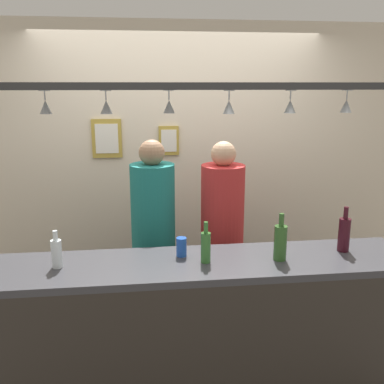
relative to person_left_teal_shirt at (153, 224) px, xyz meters
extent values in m
plane|color=#4C4742|center=(0.27, -0.39, -1.00)|extent=(8.00, 8.00, 0.00)
cube|color=beige|center=(0.27, 0.71, 0.30)|extent=(4.40, 0.06, 2.60)
cube|color=#38383D|center=(0.27, -0.74, -0.03)|extent=(2.70, 0.55, 0.04)
cube|color=#2D2823|center=(0.27, -1.00, -0.53)|extent=(2.65, 0.04, 0.95)
cube|color=black|center=(0.27, -0.69, 1.05)|extent=(2.20, 0.36, 0.04)
cylinder|color=silver|center=(-0.61, -0.65, 1.03)|extent=(0.06, 0.06, 0.00)
cylinder|color=silver|center=(-0.61, -0.65, 1.00)|extent=(0.01, 0.01, 0.06)
cone|color=silver|center=(-0.61, -0.65, 0.93)|extent=(0.07, 0.07, 0.08)
cylinder|color=silver|center=(-0.27, -0.67, 1.03)|extent=(0.06, 0.06, 0.00)
cylinder|color=silver|center=(-0.27, -0.67, 1.00)|extent=(0.01, 0.01, 0.06)
cone|color=silver|center=(-0.27, -0.67, 0.93)|extent=(0.07, 0.07, 0.08)
cylinder|color=silver|center=(0.09, -0.67, 1.03)|extent=(0.06, 0.06, 0.00)
cylinder|color=silver|center=(0.09, -0.67, 1.00)|extent=(0.01, 0.01, 0.06)
cone|color=silver|center=(0.09, -0.67, 0.93)|extent=(0.07, 0.07, 0.08)
cylinder|color=silver|center=(0.42, -0.75, 1.03)|extent=(0.06, 0.06, 0.00)
cylinder|color=silver|center=(0.42, -0.75, 1.00)|extent=(0.01, 0.01, 0.06)
cone|color=silver|center=(0.42, -0.75, 0.93)|extent=(0.07, 0.07, 0.08)
cylinder|color=silver|center=(0.79, -0.74, 1.03)|extent=(0.06, 0.06, 0.00)
cylinder|color=silver|center=(0.79, -0.74, 1.00)|extent=(0.01, 0.01, 0.06)
cone|color=silver|center=(0.79, -0.74, 0.93)|extent=(0.07, 0.07, 0.08)
cylinder|color=silver|center=(1.14, -0.73, 1.03)|extent=(0.06, 0.06, 0.00)
cylinder|color=silver|center=(1.14, -0.73, 1.00)|extent=(0.01, 0.01, 0.06)
cone|color=silver|center=(1.14, -0.73, 0.93)|extent=(0.07, 0.07, 0.08)
cube|color=#2D334C|center=(0.00, 0.00, -0.61)|extent=(0.17, 0.18, 0.79)
cylinder|color=#1E7A75|center=(0.00, 0.00, 0.13)|extent=(0.34, 0.34, 0.69)
sphere|color=#9E7556|center=(0.00, 0.00, 0.56)|extent=(0.20, 0.20, 0.20)
cube|color=#2D334C|center=(0.54, 0.00, -0.61)|extent=(0.17, 0.18, 0.78)
cylinder|color=red|center=(0.54, 0.00, 0.12)|extent=(0.34, 0.34, 0.68)
sphere|color=tan|center=(0.54, 0.00, 0.54)|extent=(0.19, 0.19, 0.19)
cylinder|color=#336B2D|center=(0.29, -0.76, 0.09)|extent=(0.06, 0.06, 0.19)
cylinder|color=#336B2D|center=(0.29, -0.76, 0.22)|extent=(0.03, 0.03, 0.07)
cylinder|color=#380F19|center=(1.22, -0.68, 0.10)|extent=(0.08, 0.08, 0.22)
cylinder|color=#380F19|center=(1.22, -0.68, 0.25)|extent=(0.03, 0.03, 0.08)
cylinder|color=#2D5623|center=(0.76, -0.78, 0.10)|extent=(0.08, 0.08, 0.22)
cylinder|color=#2D5623|center=(0.76, -0.78, 0.25)|extent=(0.03, 0.03, 0.08)
cylinder|color=silver|center=(-0.60, -0.73, 0.08)|extent=(0.06, 0.06, 0.17)
cylinder|color=silver|center=(-0.60, -0.73, 0.19)|extent=(0.03, 0.03, 0.06)
cylinder|color=#1E4CB2|center=(0.16, -0.65, 0.05)|extent=(0.07, 0.07, 0.12)
cube|color=#B29338|center=(0.17, 0.66, 0.57)|extent=(0.18, 0.02, 0.26)
cube|color=white|center=(0.17, 0.65, 0.57)|extent=(0.14, 0.01, 0.20)
cube|color=#B29338|center=(-0.37, 0.66, 0.59)|extent=(0.26, 0.02, 0.34)
cube|color=white|center=(-0.37, 0.65, 0.59)|extent=(0.20, 0.01, 0.26)
camera|label=1|loc=(-0.09, -3.24, 1.06)|focal=40.89mm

